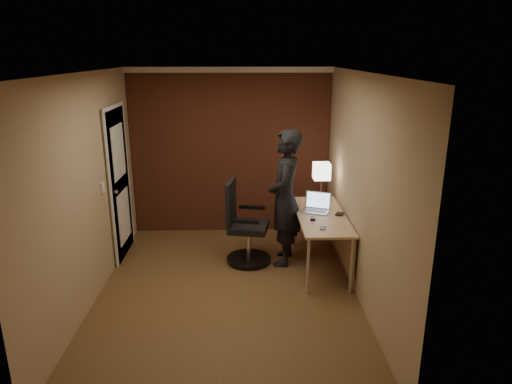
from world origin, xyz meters
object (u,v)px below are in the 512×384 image
wallet (340,214)px  person (285,198)px  laptop (317,206)px  desk (327,224)px  office_chair (244,228)px  mouse (313,218)px  phone (323,228)px  desk_lamp (322,172)px

wallet → person: person is taller
laptop → person: bearing=177.1°
laptop → desk: bearing=-56.2°
person → wallet: bearing=83.9°
office_chair → person: size_ratio=0.61×
laptop → mouse: 0.36m
laptop → office_chair: office_chair is taller
desk → mouse: mouse is taller
desk → laptop: laptop is taller
desk → office_chair: bearing=169.5°
person → office_chair: bearing=-81.0°
phone → wallet: bearing=72.8°
wallet → office_chair: office_chair is taller
laptop → phone: laptop is taller
laptop → office_chair: 1.00m
office_chair → phone: bearing=-35.9°
desk → wallet: size_ratio=13.64×
laptop → person: 0.43m
phone → mouse: bearing=119.2°
wallet → office_chair: bearing=170.1°
desk_lamp → phone: bearing=-97.5°
wallet → mouse: bearing=-155.3°
desk → phone: size_ratio=13.04×
mouse → phone: (0.08, -0.29, -0.01)m
desk_lamp → phone: (-0.14, -1.04, -0.41)m
person → phone: bearing=40.9°
desk → mouse: 0.31m
desk → person: person is taller
wallet → person: bearing=163.6°
wallet → phone: bearing=-122.0°
wallet → office_chair: size_ratio=0.10×
laptop → phone: 0.64m
desk_lamp → wallet: (0.15, -0.58, -0.41)m
phone → person: 0.78m
mouse → office_chair: office_chair is taller
desk_lamp → desk: bearing=-90.5°
desk → person: 0.63m
mouse → phone: mouse is taller
phone → wallet: size_ratio=1.05×
laptop → mouse: (-0.10, -0.35, -0.05)m
desk → office_chair: 1.09m
desk → mouse: size_ratio=15.00×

